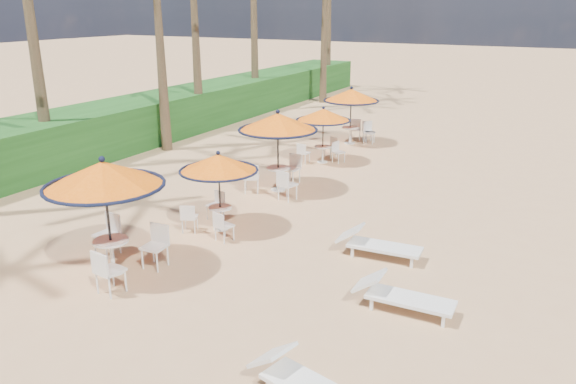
% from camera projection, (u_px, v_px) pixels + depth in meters
% --- Properties ---
extents(ground, '(160.00, 160.00, 0.00)m').
position_uv_depth(ground, '(322.00, 346.00, 9.73)').
color(ground, tan).
rests_on(ground, ground).
extents(scrub_hedge, '(3.00, 40.00, 1.80)m').
position_uv_depth(scrub_hedge, '(148.00, 118.00, 24.67)').
color(scrub_hedge, '#194716').
rests_on(scrub_hedge, ground).
extents(station_0, '(2.55, 2.55, 2.66)m').
position_uv_depth(station_0, '(107.00, 189.00, 11.84)').
color(station_0, black).
rests_on(station_0, ground).
extents(station_1, '(2.04, 2.04, 2.13)m').
position_uv_depth(station_1, '(217.00, 173.00, 14.34)').
color(station_1, black).
rests_on(station_1, ground).
extents(station_2, '(2.49, 2.49, 2.60)m').
position_uv_depth(station_2, '(278.00, 132.00, 17.34)').
color(station_2, black).
rests_on(station_2, ground).
extents(station_3, '(2.03, 2.12, 2.12)m').
position_uv_depth(station_3, '(324.00, 122.00, 20.69)').
color(station_3, black).
rests_on(station_3, ground).
extents(station_4, '(2.33, 2.33, 2.43)m').
position_uv_depth(station_4, '(353.00, 102.00, 23.51)').
color(station_4, black).
rests_on(station_4, ground).
extents(lounger_near, '(2.05, 1.05, 0.70)m').
position_uv_depth(lounger_near, '(304.00, 381.00, 8.31)').
color(lounger_near, silver).
rests_on(lounger_near, ground).
extents(lounger_mid, '(1.96, 0.66, 0.70)m').
position_uv_depth(lounger_mid, '(400.00, 295.00, 10.79)').
color(lounger_mid, silver).
rests_on(lounger_mid, ground).
extents(lounger_far, '(2.01, 0.75, 0.71)m').
position_uv_depth(lounger_far, '(376.00, 244.00, 13.11)').
color(lounger_far, silver).
rests_on(lounger_far, ground).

